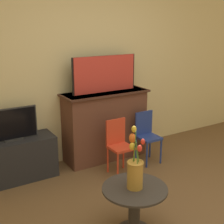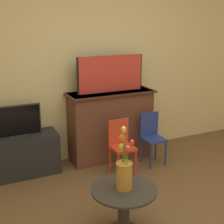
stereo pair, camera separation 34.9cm
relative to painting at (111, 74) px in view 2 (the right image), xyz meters
name	(u,v)px [view 2 (the right image)]	position (x,y,z in m)	size (l,w,h in m)	color
wall_back	(90,61)	(-0.20, 0.22, 0.16)	(8.00, 0.06, 2.70)	beige
fireplace_mantel	(111,124)	(-0.01, -0.01, -0.70)	(1.20, 0.44, 0.95)	brown
painting	(111,74)	(0.00, 0.00, 0.00)	(0.94, 0.03, 0.48)	black
tv_stand	(20,156)	(-1.25, -0.01, -0.93)	(0.95, 0.37, 0.52)	#232326
tv_monitor	(17,122)	(-1.25, -0.01, -0.49)	(0.58, 0.12, 0.39)	#2D2D2D
chair_red	(121,143)	(-0.09, -0.49, -0.79)	(0.27, 0.27, 0.69)	red
chair_blue	(152,135)	(0.42, -0.40, -0.79)	(0.27, 0.27, 0.69)	navy
side_table	(124,204)	(-0.61, -1.57, -0.89)	(0.58, 0.58, 0.46)	#332D28
vase_tulips	(124,171)	(-0.60, -1.57, -0.56)	(0.16, 0.17, 0.55)	#B78433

